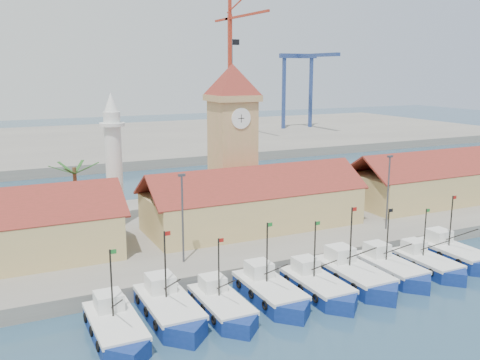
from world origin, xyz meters
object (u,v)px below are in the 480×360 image
boat_4 (319,288)px  clock_tower (232,136)px  minaret (114,160)px  boat_0 (116,330)px

boat_4 → clock_tower: 26.53m
clock_tower → minaret: bearing=172.4°
minaret → boat_0: bearing=-103.3°
boat_0 → minaret: size_ratio=0.60×
boat_0 → minaret: minaret is taller
boat_0 → clock_tower: clock_tower is taller
boat_0 → minaret: (6.13, 26.01, 8.96)m
boat_0 → clock_tower: size_ratio=0.43×
minaret → boat_4: bearing=-64.1°
boat_0 → boat_4: (18.74, 0.08, -0.02)m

